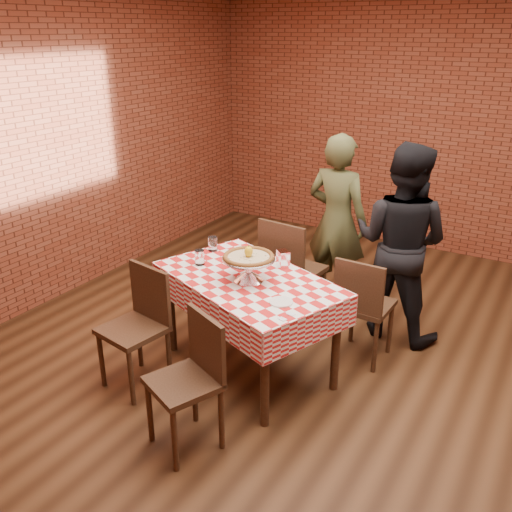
% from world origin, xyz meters
% --- Properties ---
extents(ground, '(6.00, 6.00, 0.00)m').
position_xyz_m(ground, '(0.00, 0.00, 0.00)').
color(ground, black).
rests_on(ground, ground).
extents(back_wall, '(5.50, 0.00, 5.50)m').
position_xyz_m(back_wall, '(0.00, 3.00, 1.45)').
color(back_wall, maroon).
rests_on(back_wall, ground).
extents(table, '(1.53, 1.22, 0.75)m').
position_xyz_m(table, '(-0.53, -0.20, 0.38)').
color(table, '#422C1A').
rests_on(table, ground).
extents(tablecloth, '(1.58, 1.27, 0.23)m').
position_xyz_m(tablecloth, '(-0.53, -0.20, 0.64)').
color(tablecloth, red).
rests_on(tablecloth, table).
extents(pizza_stand, '(0.54, 0.54, 0.17)m').
position_xyz_m(pizza_stand, '(-0.50, -0.24, 0.84)').
color(pizza_stand, silver).
rests_on(pizza_stand, tablecloth).
extents(pizza, '(0.50, 0.50, 0.03)m').
position_xyz_m(pizza, '(-0.50, -0.24, 0.93)').
color(pizza, '#CAB789').
rests_on(pizza, pizza_stand).
extents(lemon, '(0.08, 0.08, 0.08)m').
position_xyz_m(lemon, '(-0.50, -0.24, 0.98)').
color(lemon, gold).
rests_on(lemon, pizza).
extents(water_glass_left, '(0.09, 0.09, 0.12)m').
position_xyz_m(water_glass_left, '(-0.96, -0.19, 0.82)').
color(water_glass_left, white).
rests_on(water_glass_left, tablecloth).
extents(water_glass_right, '(0.09, 0.09, 0.12)m').
position_xyz_m(water_glass_right, '(-1.04, 0.09, 0.82)').
color(water_glass_right, white).
rests_on(water_glass_right, tablecloth).
extents(side_plate, '(0.20, 0.20, 0.01)m').
position_xyz_m(side_plate, '(-0.14, -0.43, 0.76)').
color(side_plate, white).
rests_on(side_plate, tablecloth).
extents(sweetener_packet_a, '(0.06, 0.05, 0.00)m').
position_xyz_m(sweetener_packet_a, '(-0.03, -0.62, 0.76)').
color(sweetener_packet_a, white).
rests_on(sweetener_packet_a, tablecloth).
extents(sweetener_packet_b, '(0.06, 0.05, 0.00)m').
position_xyz_m(sweetener_packet_b, '(-0.01, -0.54, 0.76)').
color(sweetener_packet_b, white).
rests_on(sweetener_packet_b, tablecloth).
extents(condiment_caddy, '(0.12, 0.11, 0.13)m').
position_xyz_m(condiment_caddy, '(-0.41, 0.09, 0.82)').
color(condiment_caddy, silver).
rests_on(condiment_caddy, tablecloth).
extents(chair_near_left, '(0.46, 0.46, 0.88)m').
position_xyz_m(chair_near_left, '(-1.12, -0.80, 0.44)').
color(chair_near_left, '#422C1A').
rests_on(chair_near_left, ground).
extents(chair_near_right, '(0.50, 0.50, 0.86)m').
position_xyz_m(chair_near_right, '(-0.42, -1.12, 0.43)').
color(chair_near_right, '#422C1A').
rests_on(chair_near_right, ground).
extents(chair_far_left, '(0.50, 0.50, 0.94)m').
position_xyz_m(chair_far_left, '(-0.62, 0.70, 0.47)').
color(chair_far_left, '#422C1A').
rests_on(chair_far_left, ground).
extents(chair_far_right, '(0.39, 0.39, 0.86)m').
position_xyz_m(chair_far_right, '(0.15, 0.39, 0.43)').
color(chair_far_right, '#422C1A').
rests_on(chair_far_right, ground).
extents(diner_olive, '(0.61, 0.43, 1.59)m').
position_xyz_m(diner_olive, '(-0.43, 1.16, 0.79)').
color(diner_olive, '#414324').
rests_on(diner_olive, ground).
extents(diner_black, '(0.84, 0.68, 1.62)m').
position_xyz_m(diner_black, '(0.24, 0.89, 0.81)').
color(diner_black, black).
rests_on(diner_black, ground).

